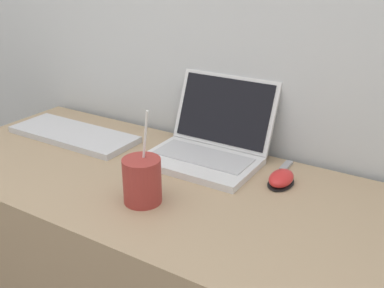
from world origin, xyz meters
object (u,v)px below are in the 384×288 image
at_px(laptop, 210,142).
at_px(usb_stick, 286,166).
at_px(drink_cup, 142,180).
at_px(computer_mouse, 281,179).
at_px(external_keyboard, 73,134).

bearing_deg(laptop, usb_stick, 16.12).
height_order(drink_cup, computer_mouse, drink_cup).
distance_m(laptop, usb_stick, 0.23).
distance_m(computer_mouse, external_keyboard, 0.71).
bearing_deg(drink_cup, computer_mouse, 45.64).
relative_size(laptop, computer_mouse, 3.20).
xyz_separation_m(laptop, drink_cup, (-0.01, -0.31, 0.01)).
distance_m(laptop, external_keyboard, 0.47).
distance_m(drink_cup, external_keyboard, 0.50).
bearing_deg(drink_cup, external_keyboard, 154.91).
distance_m(drink_cup, usb_stick, 0.44).
height_order(laptop, drink_cup, drink_cup).
relative_size(external_keyboard, usb_stick, 7.34).
bearing_deg(laptop, computer_mouse, -10.42).
bearing_deg(external_keyboard, drink_cup, -25.09).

